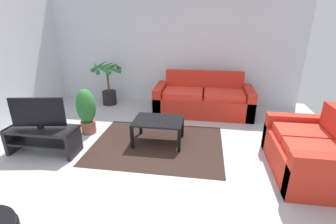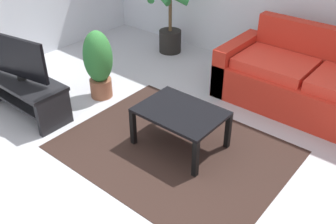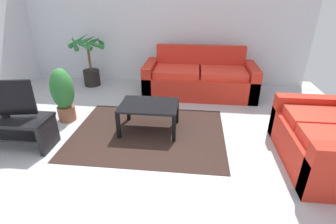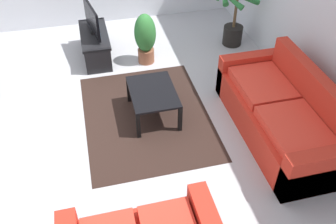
% 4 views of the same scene
% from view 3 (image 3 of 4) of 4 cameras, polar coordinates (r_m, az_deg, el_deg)
% --- Properties ---
extents(ground_plane, '(6.60, 6.60, 0.00)m').
position_cam_3_polar(ground_plane, '(3.24, -7.27, -10.63)').
color(ground_plane, '#B2B2B7').
extents(wall_back, '(6.00, 0.06, 2.70)m').
position_cam_3_polar(wall_back, '(5.58, -0.82, 20.22)').
color(wall_back, silver).
rests_on(wall_back, ground).
extents(couch_main, '(2.13, 0.90, 0.90)m').
position_cam_3_polar(couch_main, '(5.06, 7.07, 7.24)').
color(couch_main, red).
rests_on(couch_main, ground).
extents(couch_loveseat, '(0.90, 1.40, 0.90)m').
position_cam_3_polar(couch_loveseat, '(3.55, 32.26, -5.66)').
color(couch_loveseat, red).
rests_on(couch_loveseat, ground).
extents(tv_stand, '(1.10, 0.45, 0.43)m').
position_cam_3_polar(tv_stand, '(3.93, -32.05, -2.90)').
color(tv_stand, black).
rests_on(tv_stand, ground).
extents(tv, '(0.81, 0.18, 0.50)m').
position_cam_3_polar(tv, '(3.78, -33.49, 2.59)').
color(tv, black).
rests_on(tv, tv_stand).
extents(coffee_table, '(0.83, 0.60, 0.42)m').
position_cam_3_polar(coffee_table, '(3.68, -4.30, 0.93)').
color(coffee_table, black).
rests_on(coffee_table, ground).
extents(area_rug, '(2.20, 1.70, 0.01)m').
position_cam_3_polar(area_rug, '(3.77, -4.39, -4.65)').
color(area_rug, black).
rests_on(area_rug, ground).
extents(potted_palm, '(0.80, 0.79, 1.08)m').
position_cam_3_polar(potted_palm, '(5.69, -17.23, 10.78)').
color(potted_palm, black).
rests_on(potted_palm, ground).
extents(potted_plant_small, '(0.35, 0.35, 0.86)m').
position_cam_3_polar(potted_plant_small, '(4.25, -22.50, 3.88)').
color(potted_plant_small, brown).
rests_on(potted_plant_small, ground).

